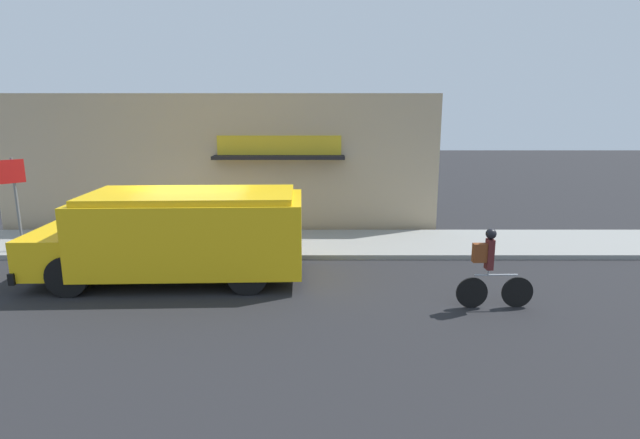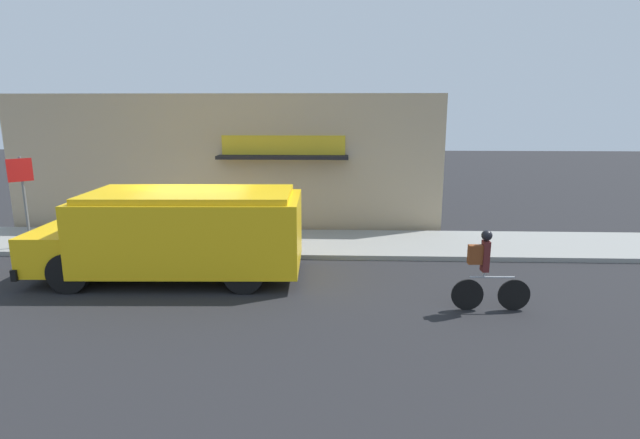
{
  "view_description": "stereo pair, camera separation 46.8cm",
  "coord_description": "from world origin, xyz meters",
  "views": [
    {
      "loc": [
        3.15,
        -12.17,
        3.74
      ],
      "look_at": [
        3.16,
        -0.2,
        1.1
      ],
      "focal_mm": 28.0,
      "sensor_mm": 36.0,
      "label": 1
    },
    {
      "loc": [
        3.62,
        -12.16,
        3.74
      ],
      "look_at": [
        3.16,
        -0.2,
        1.1
      ],
      "focal_mm": 28.0,
      "sensor_mm": 36.0,
      "label": 2
    }
  ],
  "objects": [
    {
      "name": "trash_bin",
      "position": [
        0.45,
        1.4,
        0.5
      ],
      "size": [
        0.61,
        0.61,
        0.74
      ],
      "color": "#2D5138",
      "rests_on": "sidewalk"
    },
    {
      "name": "school_bus",
      "position": [
        0.04,
        -1.45,
        1.07
      ],
      "size": [
        5.98,
        2.8,
        1.99
      ],
      "rotation": [
        0.0,
        0.0,
        0.04
      ],
      "color": "yellow",
      "rests_on": "ground_plane"
    },
    {
      "name": "stop_sign_post",
      "position": [
        -4.71,
        0.51,
        1.75
      ],
      "size": [
        0.45,
        0.45,
        2.43
      ],
      "color": "slate",
      "rests_on": "sidewalk"
    },
    {
      "name": "sidewalk",
      "position": [
        0.0,
        1.38,
        0.06
      ],
      "size": [
        28.0,
        2.76,
        0.13
      ],
      "color": "gray",
      "rests_on": "ground_plane"
    },
    {
      "name": "cyclist",
      "position": [
        6.39,
        -3.12,
        0.77
      ],
      "size": [
        1.49,
        0.2,
        1.57
      ],
      "rotation": [
        0.0,
        0.0,
        0.03
      ],
      "color": "black",
      "rests_on": "ground_plane"
    },
    {
      "name": "ground_plane",
      "position": [
        0.0,
        0.0,
        0.0
      ],
      "size": [
        70.0,
        70.0,
        0.0
      ],
      "primitive_type": "plane",
      "color": "#232326"
    },
    {
      "name": "storefront",
      "position": [
        0.07,
        3.09,
        2.12
      ],
      "size": [
        13.58,
        0.75,
        4.22
      ],
      "color": "tan",
      "rests_on": "ground_plane"
    }
  ]
}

